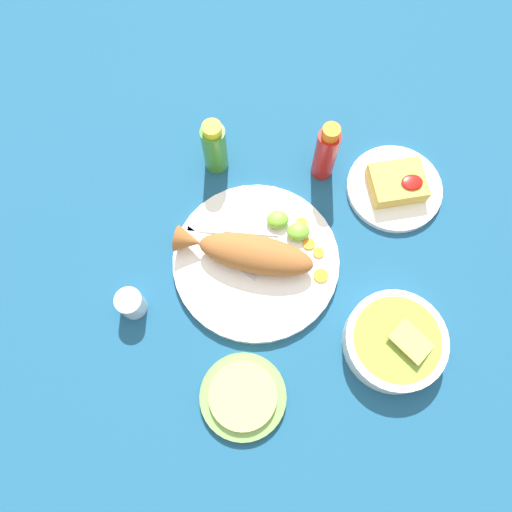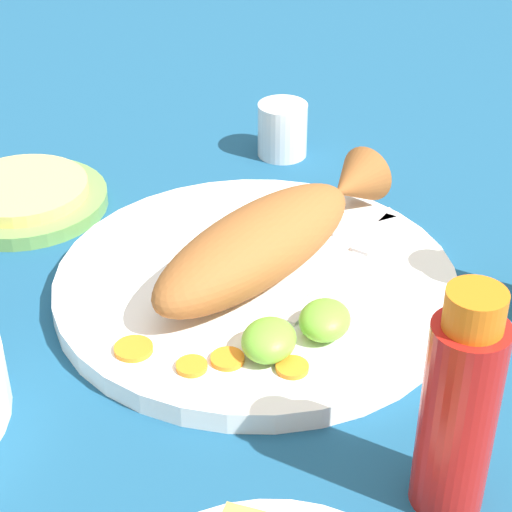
{
  "view_description": "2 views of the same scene",
  "coord_description": "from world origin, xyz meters",
  "views": [
    {
      "loc": [
        -0.05,
        -0.33,
        0.97
      ],
      "look_at": [
        0.0,
        0.0,
        0.04
      ],
      "focal_mm": 35.0,
      "sensor_mm": 36.0,
      "label": 1
    },
    {
      "loc": [
        0.61,
        0.2,
        0.46
      ],
      "look_at": [
        0.0,
        0.0,
        0.04
      ],
      "focal_mm": 65.0,
      "sensor_mm": 36.0,
      "label": 2
    }
  ],
  "objects": [
    {
      "name": "tortilla_plate",
      "position": [
        -0.07,
        -0.26,
        0.01
      ],
      "size": [
        0.16,
        0.16,
        0.01
      ],
      "primitive_type": "cylinder",
      "color": "#6B9E4C",
      "rests_on": "ground_plane"
    },
    {
      "name": "salt_cup",
      "position": [
        -0.25,
        -0.05,
        0.03
      ],
      "size": [
        0.05,
        0.05,
        0.06
      ],
      "color": "silver",
      "rests_on": "ground_plane"
    },
    {
      "name": "carrot_slice_extra",
      "position": [
        0.11,
        0.06,
        0.02
      ],
      "size": [
        0.02,
        0.02,
        0.0
      ],
      "primitive_type": "cylinder",
      "color": "orange",
      "rests_on": "main_plate"
    },
    {
      "name": "carrot_slice_far",
      "position": [
        0.11,
        0.01,
        0.02
      ],
      "size": [
        0.03,
        0.03,
        0.0
      ],
      "primitive_type": "cylinder",
      "color": "orange",
      "rests_on": "main_plate"
    },
    {
      "name": "carrot_slice_mid",
      "position": [
        0.13,
        -0.01,
        0.02
      ],
      "size": [
        0.02,
        0.02,
        0.0
      ],
      "primitive_type": "cylinder",
      "color": "orange",
      "rests_on": "main_plate"
    },
    {
      "name": "carrot_slice_near",
      "position": [
        0.12,
        -0.06,
        0.02
      ],
      "size": [
        0.03,
        0.03,
        0.0
      ],
      "primitive_type": "cylinder",
      "color": "orange",
      "rests_on": "main_plate"
    },
    {
      "name": "hot_sauce_bottle_red",
      "position": [
        0.18,
        0.18,
        0.08
      ],
      "size": [
        0.05,
        0.05,
        0.16
      ],
      "color": "#B21914",
      "rests_on": "ground_plane"
    },
    {
      "name": "ground_plane",
      "position": [
        0.0,
        0.0,
        0.0
      ],
      "size": [
        4.0,
        4.0,
        0.0
      ],
      "primitive_type": "plane",
      "color": "navy"
    },
    {
      "name": "fried_fish",
      "position": [
        -0.02,
        0.01,
        0.05
      ],
      "size": [
        0.28,
        0.16,
        0.06
      ],
      "rotation": [
        0.0,
        0.0,
        -0.38
      ],
      "color": "#935628",
      "rests_on": "main_plate"
    },
    {
      "name": "lime_wedge_main",
      "position": [
        0.09,
        0.04,
        0.03
      ],
      "size": [
        0.05,
        0.04,
        0.03
      ],
      "primitive_type": "ellipsoid",
      "color": "#6BB233",
      "rests_on": "main_plate"
    },
    {
      "name": "fork_far",
      "position": [
        -0.05,
        0.07,
        0.02
      ],
      "size": [
        0.18,
        0.06,
        0.0
      ],
      "rotation": [
        0.0,
        0.0,
        9.16
      ],
      "color": "silver",
      "rests_on": "main_plate"
    },
    {
      "name": "fork_near",
      "position": [
        -0.08,
        0.03,
        0.02
      ],
      "size": [
        0.14,
        0.14,
        0.0
      ],
      "rotation": [
        0.0,
        0.0,
        8.62
      ],
      "color": "silver",
      "rests_on": "main_plate"
    },
    {
      "name": "lime_wedge_side",
      "position": [
        0.06,
        0.07,
        0.03
      ],
      "size": [
        0.05,
        0.04,
        0.03
      ],
      "primitive_type": "ellipsoid",
      "color": "#6BB233",
      "rests_on": "main_plate"
    },
    {
      "name": "main_plate",
      "position": [
        0.0,
        0.0,
        0.01
      ],
      "size": [
        0.34,
        0.34,
        0.02
      ],
      "primitive_type": "cylinder",
      "color": "white",
      "rests_on": "ground_plane"
    },
    {
      "name": "tortilla_stack",
      "position": [
        -0.07,
        -0.26,
        0.02
      ],
      "size": [
        0.13,
        0.13,
        0.01
      ],
      "primitive_type": "cylinder",
      "color": "#E0C666",
      "rests_on": "tortilla_plate"
    }
  ]
}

